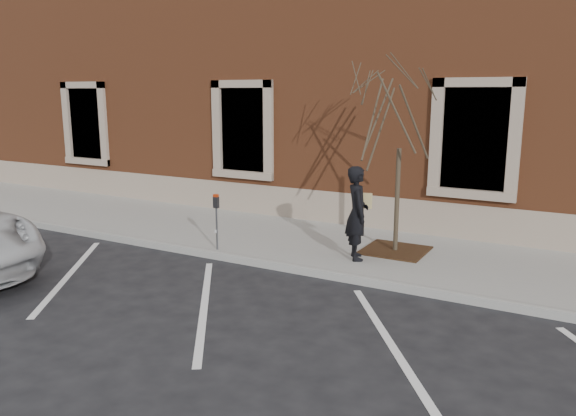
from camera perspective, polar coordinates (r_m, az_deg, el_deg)
The scene contains 9 objects.
ground at distance 11.11m, azimuth -1.52°, elevation -6.12°, with size 120.00×120.00×0.00m, color #28282B.
sidewalk_near at distance 12.56m, azimuth 2.57°, elevation -3.64°, with size 40.00×3.50×0.15m, color gray.
curb_near at distance 11.05m, azimuth -1.66°, elevation -5.82°, with size 40.00×0.12×0.15m, color #9E9E99.
parking_stripes at distance 9.40m, azimuth -8.49°, elevation -9.64°, with size 28.00×4.40×0.01m, color silver, non-canonical shape.
building_civic at distance 17.68m, azimuth 11.70°, elevation 13.44°, with size 40.00×8.62×8.00m.
man at distance 11.06m, azimuth 7.03°, elevation -0.52°, with size 0.68×0.44×1.85m, color black.
parking_meter at distance 11.73m, azimuth -7.29°, elevation -0.34°, with size 0.11×0.08×1.18m.
tree_grate at distance 11.92m, azimuth 10.82°, elevation -4.24°, with size 1.27×1.27×0.03m, color #3F2A14.
sapling at distance 11.48m, azimuth 11.35°, elevation 8.85°, with size 2.33×2.33×3.89m.
Camera 1 is at (5.42, -9.08, 3.42)m, focal length 35.00 mm.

